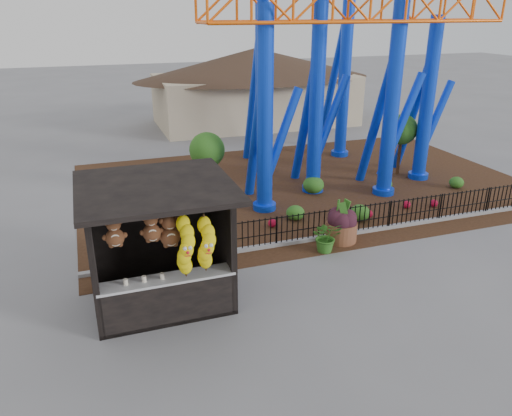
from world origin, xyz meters
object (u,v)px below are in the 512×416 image
object	(u,v)px
roller_coaster	(335,19)
terracotta_planter	(341,232)
potted_plant	(326,236)
prize_booth	(161,249)

from	to	relation	value
roller_coaster	terracotta_planter	world-z (taller)	roller_coaster
terracotta_planter	potted_plant	size ratio (longest dim) A/B	0.98
prize_booth	roller_coaster	world-z (taller)	roller_coaster
prize_booth	potted_plant	size ratio (longest dim) A/B	3.55
prize_booth	potted_plant	distance (m)	5.33
prize_booth	terracotta_planter	size ratio (longest dim) A/B	3.63
roller_coaster	potted_plant	distance (m)	8.99
roller_coaster	potted_plant	world-z (taller)	roller_coaster
prize_booth	terracotta_planter	world-z (taller)	prize_booth
roller_coaster	terracotta_planter	distance (m)	8.56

